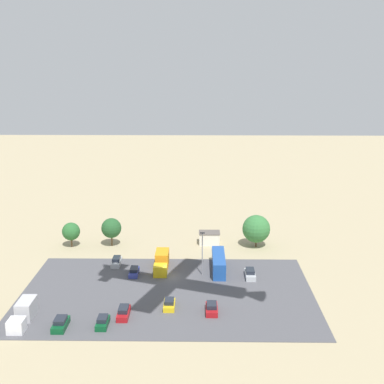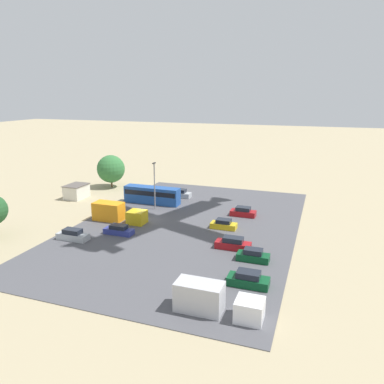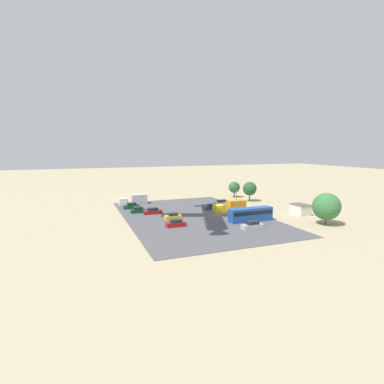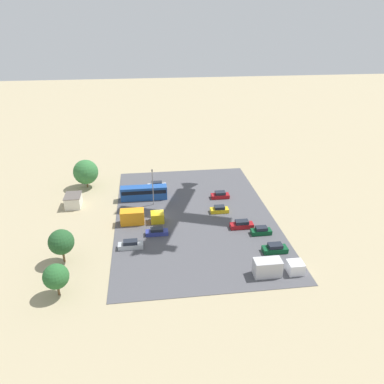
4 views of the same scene
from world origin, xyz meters
TOP-DOWN VIEW (x-y plane):
  - ground_plane at (0.00, 0.00)m, footprint 400.00×400.00m
  - parking_lot_surface at (0.00, 7.24)m, footprint 51.80×33.57m
  - shed_building at (-7.92, -19.38)m, footprint 4.74×3.60m
  - bus at (-9.47, -3.40)m, footprint 2.47×10.82m
  - parked_car_0 at (9.33, 19.50)m, footprint 1.75×4.05m
  - parked_car_1 at (-15.37, -0.12)m, footprint 1.85×4.66m
  - parked_car_2 at (15.73, 20.16)m, footprint 2.00×4.54m
  - parked_car_3 at (11.08, -6.17)m, footprint 1.71×4.66m
  - parked_car_4 at (-7.74, 14.59)m, footprint 1.94×4.30m
  - parked_car_5 at (6.90, -1.10)m, footprint 1.71×4.46m
  - parked_car_6 at (-0.70, 13.02)m, footprint 1.85×4.01m
  - parked_car_7 at (6.50, 16.25)m, footprint 1.81×4.76m
  - parked_truck_0 at (22.09, 18.03)m, footprint 2.45×8.49m
  - parked_truck_1 at (1.80, -4.47)m, footprint 2.57×9.04m
  - tree_near_shed at (-18.22, -17.59)m, footprint 6.14×6.14m
  - tree_apron_mid at (13.89, -17.74)m, footprint 4.44×4.44m
  - tree_apron_far at (22.73, -17.01)m, footprint 3.97×3.97m
  - light_pole_lot_centre at (-6.24, -1.29)m, footprint 0.90×0.28m

SIDE VIEW (x-z plane):
  - ground_plane at x=0.00m, z-range 0.00..0.00m
  - parking_lot_surface at x=0.00m, z-range 0.00..0.08m
  - parked_car_5 at x=6.90m, z-range -0.04..1.40m
  - parked_car_6 at x=-0.70m, z-range -0.04..1.44m
  - parked_car_0 at x=9.33m, z-range -0.05..1.52m
  - parked_car_4 at x=-7.74m, z-range -0.05..1.55m
  - parked_car_3 at x=11.08m, z-range -0.05..1.56m
  - parked_car_2 at x=15.73m, z-range -0.06..1.58m
  - parked_car_7 at x=6.50m, z-range -0.06..1.59m
  - parked_car_1 at x=-15.37m, z-range -0.06..1.59m
  - shed_building at x=-7.92m, z-range 0.01..2.77m
  - parked_truck_0 at x=22.09m, z-range -0.04..2.86m
  - parked_truck_1 at x=1.80m, z-range -0.05..2.95m
  - bus at x=-9.47m, z-range 0.20..3.40m
  - tree_apron_far at x=22.73m, z-range 0.77..6.30m
  - tree_apron_mid at x=13.89m, z-range 0.95..7.31m
  - tree_near_shed at x=-18.22m, z-range 0.55..7.79m
  - light_pole_lot_centre at x=-6.24m, z-range 0.51..9.06m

